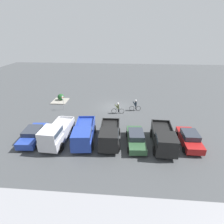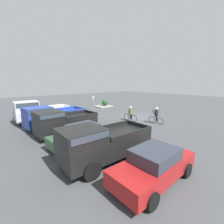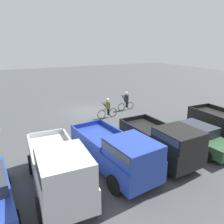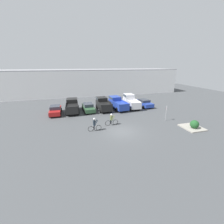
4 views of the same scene
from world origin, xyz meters
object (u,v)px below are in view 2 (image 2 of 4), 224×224
Objects in this scene: sedan_2 at (36,112)px; cyclist_1 at (156,115)px; pickup_truck_1 at (63,122)px; pickup_truck_3 at (39,111)px; fire_lane_sign at (93,101)px; pickup_truck_0 at (102,142)px; pickup_truck_2 at (52,116)px; sedan_1 at (83,134)px; shrub at (105,103)px; sedan_0 at (154,165)px; cyclist_0 at (130,113)px.

sedan_2 is 14.52m from cyclist_1.
cyclist_1 is at bearing -142.41° from sedan_2.
pickup_truck_1 is at bearing 70.84° from cyclist_1.
pickup_truck_3 is 8.83m from fire_lane_sign.
pickup_truck_0 is 11.21m from pickup_truck_3.
pickup_truck_3 reaches higher than fire_lane_sign.
pickup_truck_3 is at bearing 7.01° from pickup_truck_2.
pickup_truck_2 is at bearing 56.53° from cyclist_1.
sedan_1 is 0.85× the size of pickup_truck_3.
pickup_truck_0 is 1.14× the size of sedan_2.
shrub is (9.51, -11.97, -0.41)m from pickup_truck_1.
pickup_truck_1 is 0.88× the size of pickup_truck_2.
pickup_truck_1 is 9.44m from cyclist_1.
pickup_truck_3 reaches higher than shrub.
sedan_2 is at bearing -1.10° from pickup_truck_0.
pickup_truck_3 reaches higher than sedan_0.
fire_lane_sign is (10.54, -8.04, 0.68)m from sedan_1.
pickup_truck_0 is at bearing 178.90° from sedan_2.
pickup_truck_1 is at bearing 86.15° from cyclist_0.
shrub is at bearing -72.48° from pickup_truck_3.
fire_lane_sign is 4.17m from shrub.
cyclist_0 is (-8.93, -7.63, 0.14)m from sedan_2.
pickup_truck_0 is at bearing 105.20° from cyclist_1.
sedan_2 is at bearing -0.38° from pickup_truck_1.
pickup_truck_1 is 2.67× the size of cyclist_0.
pickup_truck_3 is at bearing 172.46° from sedan_2.
sedan_1 is at bearing -176.43° from pickup_truck_3.
pickup_truck_3 reaches higher than pickup_truck_0.
sedan_1 is 4.35× the size of shrub.
pickup_truck_2 reaches higher than sedan_2.
cyclist_0 is 1.05× the size of cyclist_1.
sedan_2 is (2.78, -0.37, -0.50)m from pickup_truck_3.
sedan_1 is 17.01m from shrub.
fire_lane_sign reaches higher than sedan_1.
fire_lane_sign reaches higher than sedan_2.
fire_lane_sign is (-0.66, -8.20, 0.68)m from sedan_2.
sedan_0 is 21.25m from shrub.
sedan_2 is 1.99× the size of fire_lane_sign.
sedan_0 is 5.61m from sedan_1.
sedan_0 is at bearing -177.55° from pickup_truck_2.
sedan_1 reaches higher than shrub.
pickup_truck_1 is 4.57× the size of shrub.
pickup_truck_1 is 8.42m from sedan_2.
cyclist_0 is (7.87, -7.17, 0.11)m from sedan_0.
fire_lane_sign is at bearing 3.49° from cyclist_1.
sedan_2 is at bearing 37.59° from cyclist_1.
pickup_truck_1 is 2.79× the size of cyclist_1.
pickup_truck_0 is 1.11× the size of sedan_1.
shrub is at bearing -13.60° from cyclist_1.
pickup_truck_2 is 10.64m from cyclist_1.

